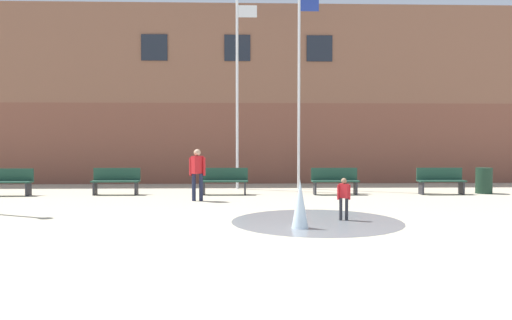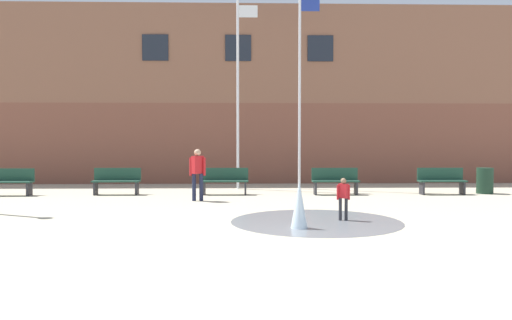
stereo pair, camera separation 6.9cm
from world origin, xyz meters
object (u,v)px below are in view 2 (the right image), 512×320
Objects in this scene: park_bench_left_of_flagpoles at (117,181)px; park_bench_under_left_flagpole at (225,181)px; park_bench_near_trashcan at (441,180)px; trash_can at (485,181)px; park_bench_under_right_flagpole at (335,181)px; flagpole_left at (239,86)px; child_in_fountain at (343,196)px; park_bench_far_left at (9,181)px; adult_near_bench at (198,171)px; flagpole_right at (300,83)px.

park_bench_under_left_flagpole is at bearing -1.12° from park_bench_left_of_flagpoles.
park_bench_near_trashcan is 1.63m from trash_can.
park_bench_under_right_flagpole is 0.22× the size of flagpole_left.
child_in_fountain reaches higher than park_bench_left_of_flagpoles.
park_bench_far_left and park_bench_under_right_flagpole have the same top height.
child_in_fountain is 0.13× the size of flagpole_left.
park_bench_left_of_flagpoles is at bearing -155.42° from flagpole_left.
park_bench_under_left_flagpole is (3.70, -0.07, 0.00)m from park_bench_left_of_flagpoles.
adult_near_bench is (-3.71, 3.85, 0.35)m from child_in_fountain.
flagpole_right is at bearing 162.97° from trash_can.
adult_near_bench is (-0.78, -1.78, 0.45)m from park_bench_under_left_flagpole.
park_bench_far_left is 1.78× the size of trash_can.
park_bench_under_left_flagpole is (7.25, 0.13, 0.00)m from park_bench_far_left.
trash_can is at bearing 0.67° from park_bench_far_left.
adult_near_bench is 10.03m from trash_can.
park_bench_near_trashcan is at bearing -0.07° from park_bench_far_left.
flagpole_right is 7.46m from trash_can.
park_bench_under_right_flagpole is 5.29m from trash_can.
park_bench_under_right_flagpole is at bearing -32.11° from flagpole_left.
flagpole_left is 0.97× the size of flagpole_right.
flagpole_left is at bearing 15.26° from park_bench_far_left.
park_bench_far_left is 6.70m from adult_near_bench.
park_bench_left_of_flagpoles is 7.49m from park_bench_under_right_flagpole.
park_bench_under_right_flagpole is 1.01× the size of adult_near_bench.
child_in_fountain is at bearing -40.64° from park_bench_left_of_flagpoles.
park_bench_under_right_flagpole is at bearing 179.41° from park_bench_near_trashcan.
park_bench_near_trashcan is 6.22m from flagpole_right.
park_bench_under_left_flagpole is at bearing 178.40° from park_bench_under_right_flagpole.
park_bench_far_left is 8.71m from flagpole_left.
trash_can is (9.84, 1.84, -0.48)m from adult_near_bench.
child_in_fountain is at bearing -89.11° from flagpole_right.
park_bench_near_trashcan is at bearing 148.72° from adult_near_bench.
park_bench_far_left is 1.00× the size of park_bench_under_right_flagpole.
child_in_fountain is (-0.85, -5.52, 0.10)m from park_bench_under_right_flagpole.
flagpole_left reaches higher than park_bench_near_trashcan.
park_bench_left_of_flagpoles is 1.78× the size of trash_can.
flagpole_left is (-2.47, 7.60, 3.34)m from child_in_fountain.
park_bench_near_trashcan is at bearing -92.59° from child_in_fountain.
park_bench_left_of_flagpoles is 1.00× the size of park_bench_near_trashcan.
park_bench_far_left is 3.56m from park_bench_left_of_flagpoles.
child_in_fountain is 1.10× the size of trash_can.
park_bench_left_of_flagpoles and park_bench_under_left_flagpole have the same top height.
flagpole_left reaches higher than park_bench_left_of_flagpoles.
park_bench_under_right_flagpole is 1.62× the size of child_in_fountain.
park_bench_left_of_flagpoles is 0.21× the size of flagpole_right.
park_bench_far_left is 1.62× the size of child_in_fountain.
park_bench_under_right_flagpole is 0.21× the size of flagpole_right.
park_bench_near_trashcan is (3.67, -0.04, 0.00)m from park_bench_under_right_flagpole.
park_bench_under_right_flagpole is at bearing 157.61° from adult_near_bench.
park_bench_under_left_flagpole is 7.45m from park_bench_near_trashcan.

